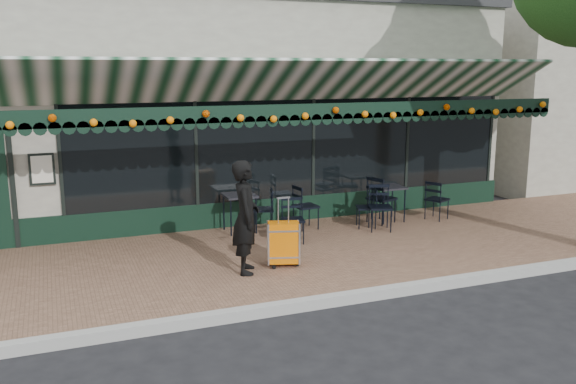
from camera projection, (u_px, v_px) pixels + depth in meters
name	position (u px, v px, depth m)	size (l,w,h in m)	color
ground	(335.00, 302.00, 8.48)	(80.00, 80.00, 0.00)	black
sidewalk	(284.00, 257.00, 10.29)	(18.00, 4.00, 0.15)	brown
curb	(338.00, 299.00, 8.39)	(18.00, 0.16, 0.15)	#9E9E99
restaurant_building	(200.00, 106.00, 15.17)	(12.00, 9.60, 4.50)	gray
woman	(246.00, 217.00, 9.13)	(0.63, 0.41, 1.72)	black
suitcase	(283.00, 243.00, 9.51)	(0.54, 0.40, 1.10)	orange
cafe_table_a	(389.00, 190.00, 12.30)	(0.58, 0.58, 0.71)	black
cafe_table_b	(240.00, 198.00, 11.46)	(0.59, 0.59, 0.72)	black
chair_a_left	(366.00, 208.00, 11.82)	(0.39, 0.39, 0.77)	black
chair_a_right	(381.00, 199.00, 12.18)	(0.48, 0.48, 0.96)	black
chair_a_front	(380.00, 208.00, 11.60)	(0.44, 0.44, 0.88)	black
chair_a_extra	(437.00, 200.00, 12.46)	(0.41, 0.41, 0.81)	black
chair_b_left	(263.00, 210.00, 11.58)	(0.41, 0.41, 0.81)	black
chair_b_right	(306.00, 207.00, 11.72)	(0.43, 0.43, 0.86)	black
chair_b_front	(293.00, 220.00, 10.79)	(0.40, 0.40, 0.80)	black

